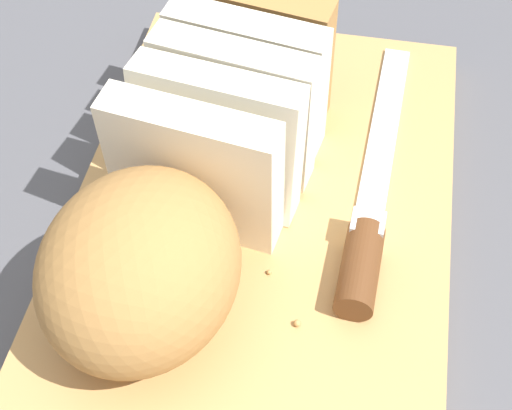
{
  "coord_description": "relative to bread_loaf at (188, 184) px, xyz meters",
  "views": [
    {
      "loc": [
        -0.31,
        -0.07,
        0.45
      ],
      "look_at": [
        0.0,
        0.0,
        0.05
      ],
      "focal_mm": 53.3,
      "sensor_mm": 36.0,
      "label": 1
    }
  ],
  "objects": [
    {
      "name": "bread_loaf",
      "position": [
        0.0,
        0.0,
        0.0
      ],
      "size": [
        0.31,
        0.15,
        0.11
      ],
      "rotation": [
        0.0,
        0.0,
        -0.1
      ],
      "color": "#A8753D",
      "rests_on": "cutting_board"
    },
    {
      "name": "bread_knife",
      "position": [
        0.02,
        -0.12,
        -0.04
      ],
      "size": [
        0.27,
        0.03,
        0.03
      ],
      "rotation": [
        0.0,
        0.0,
        0.01
      ],
      "color": "silver",
      "rests_on": "cutting_board"
    },
    {
      "name": "crumb_near_knife",
      "position": [
        -0.07,
        -0.03,
        -0.05
      ],
      "size": [
        0.01,
        0.01,
        0.01
      ],
      "primitive_type": "sphere",
      "color": "tan",
      "rests_on": "cutting_board"
    },
    {
      "name": "ground_plane",
      "position": [
        0.01,
        -0.04,
        -0.08
      ],
      "size": [
        3.0,
        3.0,
        0.0
      ],
      "primitive_type": "plane",
      "color": "#4C4C51"
    },
    {
      "name": "crumb_stray_left",
      "position": [
        -0.02,
        -0.06,
        -0.05
      ],
      "size": [
        0.0,
        0.0,
        0.0
      ],
      "primitive_type": "sphere",
      "color": "tan",
      "rests_on": "cutting_board"
    },
    {
      "name": "crumb_near_loaf",
      "position": [
        -0.06,
        -0.09,
        -0.05
      ],
      "size": [
        0.0,
        0.0,
        0.0
      ],
      "primitive_type": "sphere",
      "color": "tan",
      "rests_on": "cutting_board"
    },
    {
      "name": "cutting_board",
      "position": [
        0.01,
        -0.04,
        -0.07
      ],
      "size": [
        0.47,
        0.29,
        0.02
      ],
      "primitive_type": "cube",
      "rotation": [
        0.0,
        0.0,
        0.05
      ],
      "color": "tan",
      "rests_on": "ground_plane"
    }
  ]
}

